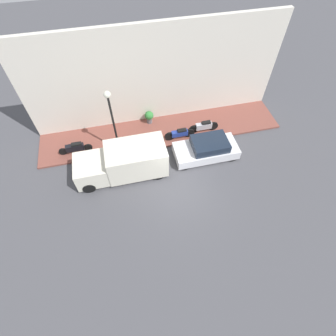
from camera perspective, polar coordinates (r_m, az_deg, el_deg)
The scene contains 10 objects.
ground_plane at distance 15.38m, azimuth 2.36°, elevation -4.44°, with size 60.00×60.00×0.00m, color #47474C.
sidewalk at distance 18.25m, azimuth -1.40°, elevation 7.98°, with size 2.89×16.27×0.13m.
building_facade at distance 17.41m, azimuth -2.79°, elevation 19.26°, with size 0.30×16.27×6.64m.
parked_car at distance 16.59m, azimuth 8.45°, elevation 4.17°, with size 1.79×3.96×1.31m.
delivery_van at distance 15.43m, azimuth -9.81°, elevation 1.32°, with size 2.04×5.27×2.04m.
motorcycle_black at distance 17.56m, azimuth -19.53°, elevation 4.19°, with size 0.30×2.08×0.78m.
motorcycle_blue at distance 17.41m, azimuth 2.58°, elevation 7.50°, with size 0.30×2.03×0.77m.
scooter_silver at distance 18.01m, azimuth 7.80°, elevation 8.98°, with size 0.30×2.05×0.83m.
streetlamp at distance 15.07m, azimuth -12.30°, elevation 11.87°, with size 0.39×0.39×4.53m.
potted_plant at distance 18.49m, azimuth -4.12°, elevation 11.14°, with size 0.60×0.60×0.93m.
Camera 1 is at (-7.95, 2.49, 12.93)m, focal length 28.00 mm.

